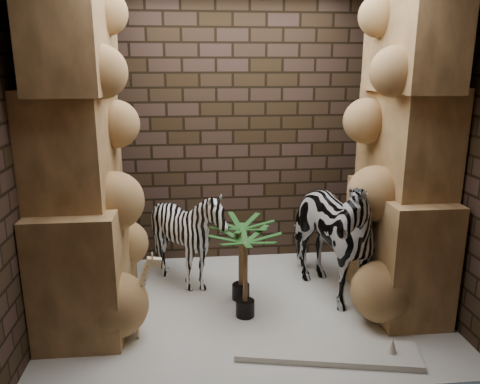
{
  "coord_description": "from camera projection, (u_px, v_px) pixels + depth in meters",
  "views": [
    {
      "loc": [
        -0.48,
        -4.01,
        2.2
      ],
      "look_at": [
        -0.04,
        0.15,
        1.08
      ],
      "focal_mm": 35.67,
      "sensor_mm": 36.0,
      "label": 1
    }
  ],
  "objects": [
    {
      "name": "palm_front",
      "position": [
        241.0,
        260.0,
        4.53
      ],
      "size": [
        0.36,
        0.36,
        0.81
      ],
      "primitive_type": null,
      "color": "#194120",
      "rests_on": "floor"
    },
    {
      "name": "wall_front",
      "position": [
        271.0,
        184.0,
        2.88
      ],
      "size": [
        3.5,
        0.0,
        3.5
      ],
      "primitive_type": "plane",
      "rotation": [
        -1.57,
        0.0,
        0.0
      ],
      "color": "black",
      "rests_on": "ground"
    },
    {
      "name": "giraffe_toy",
      "position": [
        124.0,
        296.0,
        3.87
      ],
      "size": [
        0.4,
        0.16,
        0.75
      ],
      "primitive_type": null,
      "rotation": [
        0.0,
        0.0,
        0.09
      ],
      "color": "beige",
      "rests_on": "floor"
    },
    {
      "name": "rock_pillar_right",
      "position": [
        405.0,
        146.0,
        4.23
      ],
      "size": [
        0.58,
        1.25,
        3.0
      ],
      "primitive_type": null,
      "color": "tan",
      "rests_on": "floor"
    },
    {
      "name": "rock_pillar_left",
      "position": [
        78.0,
        152.0,
        3.94
      ],
      "size": [
        0.68,
        1.3,
        3.0
      ],
      "primitive_type": null,
      "color": "tan",
      "rests_on": "floor"
    },
    {
      "name": "palm_back",
      "position": [
        245.0,
        275.0,
        4.21
      ],
      "size": [
        0.36,
        0.36,
        0.81
      ],
      "primitive_type": null,
      "color": "#194120",
      "rests_on": "floor"
    },
    {
      "name": "wall_back",
      "position": [
        233.0,
        130.0,
        5.28
      ],
      "size": [
        3.5,
        0.0,
        3.5
      ],
      "primitive_type": "plane",
      "rotation": [
        1.57,
        0.0,
        0.0
      ],
      "color": "black",
      "rests_on": "ground"
    },
    {
      "name": "floor",
      "position": [
        246.0,
        307.0,
        4.47
      ],
      "size": [
        3.5,
        3.5,
        0.0
      ],
      "primitive_type": "plane",
      "color": "beige",
      "rests_on": "ground"
    },
    {
      "name": "surfboard",
      "position": [
        326.0,
        352.0,
        3.73
      ],
      "size": [
        1.46,
        0.63,
        0.05
      ],
      "primitive_type": "cube",
      "rotation": [
        0.0,
        0.0,
        -0.21
      ],
      "color": "silver",
      "rests_on": "floor"
    },
    {
      "name": "zebra_left",
      "position": [
        188.0,
        241.0,
        4.78
      ],
      "size": [
        0.98,
        1.16,
        0.97
      ],
      "primitive_type": "imported",
      "rotation": [
        0.0,
        0.0,
        -0.12
      ],
      "color": "white",
      "rests_on": "floor"
    },
    {
      "name": "wall_right",
      "position": [
        440.0,
        146.0,
        4.26
      ],
      "size": [
        0.0,
        3.0,
        3.0
      ],
      "primitive_type": "plane",
      "rotation": [
        1.57,
        0.0,
        -1.57
      ],
      "color": "black",
      "rests_on": "ground"
    },
    {
      "name": "zebra_right",
      "position": [
        324.0,
        223.0,
        4.5
      ],
      "size": [
        1.03,
        1.42,
        1.51
      ],
      "primitive_type": "imported",
      "rotation": [
        0.0,
        0.0,
        0.3
      ],
      "color": "white",
      "rests_on": "floor"
    },
    {
      "name": "wall_left",
      "position": [
        35.0,
        153.0,
        3.9
      ],
      "size": [
        0.0,
        3.0,
        3.0
      ],
      "primitive_type": "plane",
      "rotation": [
        1.57,
        0.0,
        1.57
      ],
      "color": "black",
      "rests_on": "ground"
    }
  ]
}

